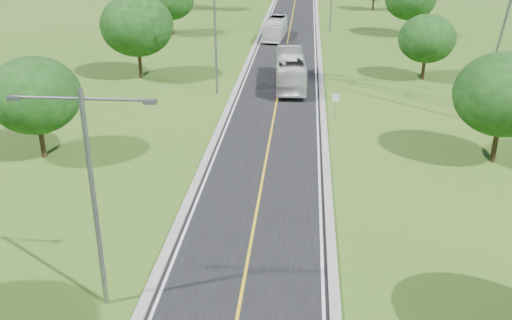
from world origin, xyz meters
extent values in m
plane|color=#315819|center=(0.00, 60.00, 0.00)|extent=(260.00, 260.00, 0.00)
cube|color=black|center=(0.00, 66.00, 0.03)|extent=(8.00, 150.00, 0.06)
cube|color=gray|center=(-4.25, 66.00, 0.11)|extent=(0.50, 150.00, 0.22)
cube|color=gray|center=(4.25, 66.00, 0.11)|extent=(0.50, 150.00, 0.22)
cylinder|color=slate|center=(5.20, 38.00, 1.20)|extent=(0.08, 0.08, 2.40)
cube|color=white|center=(5.20, 37.97, 2.00)|extent=(0.55, 0.04, 0.70)
cylinder|color=slate|center=(-6.00, 12.00, 5.00)|extent=(0.22, 0.22, 10.00)
cylinder|color=slate|center=(-7.40, 12.00, 9.60)|extent=(2.80, 0.12, 0.12)
cylinder|color=slate|center=(-4.60, 12.00, 9.60)|extent=(2.80, 0.12, 0.12)
cube|color=slate|center=(-8.70, 12.00, 9.55)|extent=(0.50, 0.25, 0.18)
cube|color=slate|center=(-3.30, 12.00, 9.55)|extent=(0.50, 0.25, 0.18)
cylinder|color=slate|center=(-6.00, 45.00, 5.00)|extent=(0.22, 0.22, 10.00)
cylinder|color=black|center=(-16.00, 28.00, 1.35)|extent=(0.36, 0.36, 2.70)
ellipsoid|color=#10330D|center=(-16.00, 28.00, 4.65)|extent=(6.30, 6.30, 5.36)
cylinder|color=black|center=(-15.00, 50.00, 1.62)|extent=(0.36, 0.36, 3.24)
ellipsoid|color=#10330D|center=(-15.00, 50.00, 5.58)|extent=(7.56, 7.56, 6.43)
cylinder|color=black|center=(-17.00, 74.00, 1.44)|extent=(0.36, 0.36, 2.88)
ellipsoid|color=#10330D|center=(-17.00, 74.00, 4.96)|extent=(6.72, 6.72, 5.71)
cylinder|color=black|center=(-14.50, 98.00, 1.26)|extent=(0.36, 0.36, 2.52)
cylinder|color=black|center=(16.00, 30.00, 1.44)|extent=(0.36, 0.36, 2.88)
ellipsoid|color=#10330D|center=(16.00, 30.00, 4.96)|extent=(6.72, 6.72, 5.71)
cylinder|color=black|center=(15.00, 52.00, 1.26)|extent=(0.36, 0.36, 2.52)
ellipsoid|color=#10330D|center=(15.00, 52.00, 4.34)|extent=(5.88, 5.88, 5.00)
cylinder|color=black|center=(17.00, 76.00, 1.53)|extent=(0.36, 0.36, 3.06)
cylinder|color=black|center=(14.50, 100.00, 1.17)|extent=(0.36, 0.36, 2.34)
imported|color=beige|center=(1.03, 48.32, 1.72)|extent=(3.46, 12.04, 3.31)
imported|color=white|center=(-1.86, 72.26, 1.46)|extent=(3.05, 10.20, 2.80)
camera|label=1|loc=(2.57, -8.39, 16.10)|focal=40.00mm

